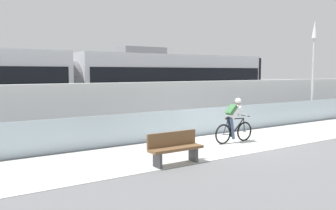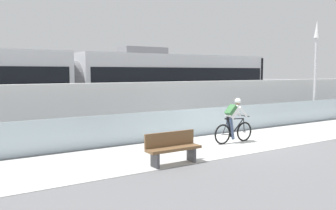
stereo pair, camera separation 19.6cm
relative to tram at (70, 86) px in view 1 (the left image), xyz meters
The scene contains 10 objects.
ground_plane 8.03m from the tram, 61.38° to the right, with size 200.00×200.00×0.00m, color slate.
bike_path_deck 8.03m from the tram, 61.38° to the right, with size 32.00×3.20×0.01m, color beige.
glass_parapet 6.39m from the tram, 53.22° to the right, with size 32.00×0.05×1.09m, color silver.
concrete_barrier_wall 4.99m from the tram, 40.56° to the right, with size 32.00×0.36×2.12m, color silver.
tram_rail_near 4.25m from the tram, 10.87° to the right, with size 32.00×0.08×0.01m, color #595654.
tram_rail_far 4.25m from the tram, 10.87° to the left, with size 32.00×0.08×0.01m, color #595654.
tram is the anchor object (origin of this frame).
cyclist_on_bike 7.88m from the tram, 61.43° to the right, with size 1.77×0.58×1.61m.
lamp_post_antenna 12.45m from the tram, 22.32° to the right, with size 0.28×0.28×5.20m.
bench 8.26m from the tram, 88.17° to the right, with size 1.60×0.45×0.89m.
Camera 1 is at (-8.92, -9.20, 2.55)m, focal length 37.77 mm.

